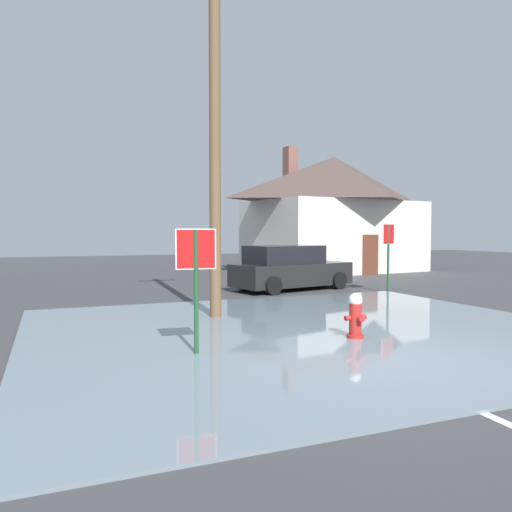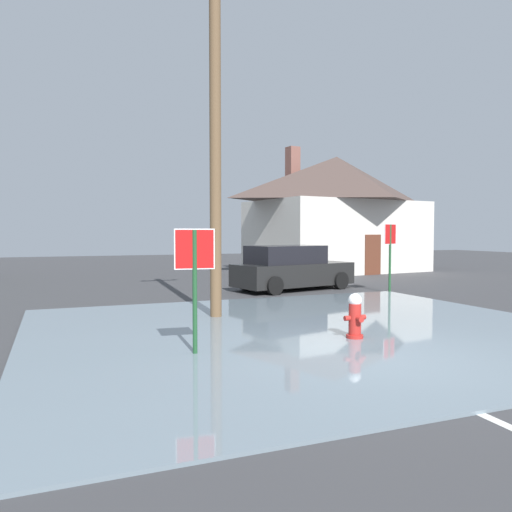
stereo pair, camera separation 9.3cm
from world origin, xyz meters
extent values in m
cube|color=#38383A|center=(0.00, 0.00, -0.05)|extent=(80.00, 80.00, 0.10)
cube|color=slate|center=(0.14, 2.43, 0.02)|extent=(11.61, 10.22, 0.05)
cube|color=silver|center=(0.43, -1.99, 0.00)|extent=(4.26, 0.35, 0.01)
cylinder|color=#1E4C28|center=(-2.73, 1.24, 1.08)|extent=(0.08, 0.08, 2.15)
cube|color=white|center=(-2.73, 1.24, 1.83)|extent=(0.69, 0.10, 0.69)
cube|color=red|center=(-2.73, 1.24, 1.83)|extent=(0.65, 0.10, 0.65)
cylinder|color=#AD231E|center=(0.49, 1.29, 0.06)|extent=(0.33, 0.33, 0.11)
cylinder|color=#AD231E|center=(0.49, 1.29, 0.41)|extent=(0.24, 0.24, 0.61)
sphere|color=white|center=(0.49, 1.29, 0.79)|extent=(0.26, 0.26, 0.26)
cylinder|color=#AD231E|center=(0.31, 1.29, 0.44)|extent=(0.11, 0.10, 0.10)
cylinder|color=#AD231E|center=(0.67, 1.29, 0.44)|extent=(0.11, 0.10, 0.10)
cylinder|color=#AD231E|center=(0.49, 1.11, 0.44)|extent=(0.12, 0.11, 0.12)
cylinder|color=brown|center=(-1.27, 4.71, 4.84)|extent=(0.28, 0.28, 9.68)
cylinder|color=#1E4C28|center=(5.91, 7.41, 1.19)|extent=(0.08, 0.08, 2.39)
cube|color=white|center=(5.91, 7.41, 2.05)|extent=(0.67, 0.28, 0.71)
cube|color=red|center=(5.91, 7.41, 2.05)|extent=(0.63, 0.28, 0.67)
cube|color=beige|center=(9.37, 16.75, 1.88)|extent=(9.36, 6.83, 3.76)
pyramid|color=#473833|center=(9.37, 16.75, 4.99)|extent=(10.11, 7.37, 2.45)
cube|color=brown|center=(7.08, 17.50, 5.60)|extent=(0.67, 0.67, 2.20)
cube|color=#592D1E|center=(9.74, 13.88, 1.00)|extent=(1.00, 0.19, 2.00)
cube|color=black|center=(3.22, 9.53, 0.58)|extent=(4.81, 2.72, 0.80)
cube|color=black|center=(2.87, 9.45, 1.30)|extent=(3.00, 2.11, 0.65)
cylinder|color=black|center=(4.52, 10.73, 0.32)|extent=(0.67, 0.36, 0.64)
cylinder|color=black|center=(4.92, 9.03, 0.32)|extent=(0.67, 0.36, 0.64)
cylinder|color=black|center=(1.52, 10.03, 0.32)|extent=(0.67, 0.36, 0.64)
cylinder|color=black|center=(1.92, 8.33, 0.32)|extent=(0.67, 0.36, 0.64)
camera|label=1|loc=(-5.03, -6.98, 2.11)|focal=35.24mm
camera|label=2|loc=(-4.94, -7.02, 2.11)|focal=35.24mm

